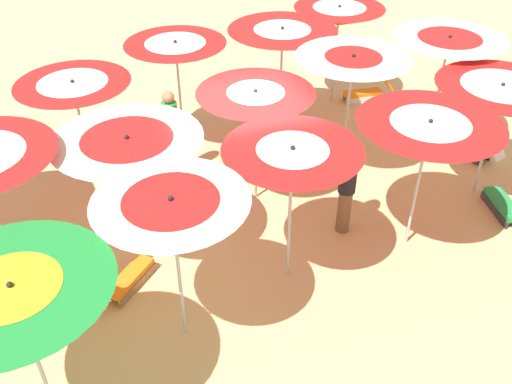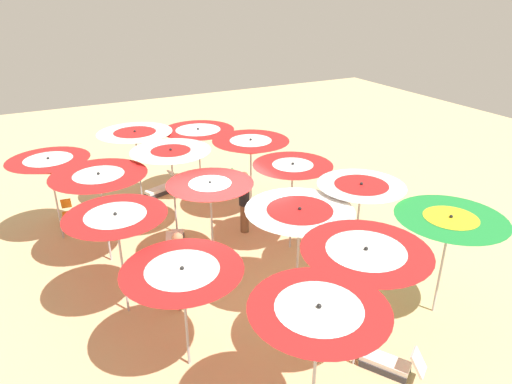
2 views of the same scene
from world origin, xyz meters
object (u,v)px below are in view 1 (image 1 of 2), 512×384
Objects in this scene: beach_umbrella_3 at (428,134)px; beach_umbrella_6 at (129,149)px; lounger_1 at (305,160)px; beach_umbrella_8 at (352,66)px; beach_umbrella_1 at (172,212)px; beach_umbrella_11 at (74,91)px; lounger_4 at (471,148)px; beachgoer_1 at (172,132)px; beach_umbrella_9 at (448,45)px; beach_umbrella_7 at (256,103)px; beach_umbrella_2 at (292,159)px; beach_umbrella_12 at (176,51)px; beach_umbrella_14 at (339,16)px; lounger_5 at (126,280)px; beach_umbrella_13 at (282,39)px; lounger_0 at (366,92)px; beach_umbrella_0 at (15,301)px; beach_umbrella_4 at (501,94)px; lounger_2 at (507,206)px; beachgoer_0 at (347,186)px.

beach_umbrella_3 is 4.50m from beach_umbrella_6.
beach_umbrella_8 is at bearing 4.00° from lounger_1.
beach_umbrella_1 is 0.98× the size of beach_umbrella_8.
beach_umbrella_11 is 8.12m from lounger_4.
beachgoer_1 is at bearing 169.58° from beach_umbrella_1.
beach_umbrella_7 is at bearing -80.88° from beach_umbrella_9.
beach_umbrella_7 is at bearing 174.89° from beach_umbrella_2.
beach_umbrella_12 reaches higher than beach_umbrella_7.
beach_umbrella_8 reaches higher than beachgoer_1.
lounger_5 is at bearing -50.06° from beach_umbrella_14.
beach_umbrella_6 is 4.93m from beach_umbrella_13.
beach_umbrella_9 is 1.01× the size of beach_umbrella_13.
beach_umbrella_8 is at bearing 127.59° from beach_umbrella_1.
beach_umbrella_11 reaches higher than lounger_0.
beach_umbrella_1 is 1.04× the size of beach_umbrella_6.
beach_umbrella_7 is at bearing -30.94° from beach_umbrella_13.
beach_umbrella_7 is 2.51m from beach_umbrella_12.
lounger_0 is at bearing 141.03° from beach_umbrella_2.
lounger_4 is 6.30m from beachgoer_1.
beach_umbrella_0 is at bearing -46.08° from beach_umbrella_14.
beach_umbrella_3 is 1.13× the size of beach_umbrella_11.
beach_umbrella_14 is at bearing 5.70° from lounger_4.
lounger_5 is at bearing -67.31° from beach_umbrella_8.
beach_umbrella_1 reaches higher than lounger_1.
beach_umbrella_14 reaches higher than lounger_0.
beach_umbrella_14 is 2.13m from lounger_0.
beach_umbrella_1 is at bearing -108.71° from lounger_1.
beach_umbrella_11 is at bearing -167.31° from beach_umbrella_6.
beach_umbrella_4 is 4.65m from lounger_0.
beach_umbrella_11 is 1.93m from beachgoer_1.
beach_umbrella_8 is 3.93m from lounger_0.
beach_umbrella_13 is at bearing 160.62° from beach_umbrella_2.
beach_umbrella_9 is 1.02× the size of beach_umbrella_14.
lounger_5 is at bearing -58.55° from beach_umbrella_7.
beach_umbrella_9 reaches higher than lounger_4.
beach_umbrella_2 is 4.54m from beach_umbrella_12.
beach_umbrella_7 is (-2.79, 2.04, -0.22)m from beach_umbrella_1.
beach_umbrella_11 is 1.70× the size of lounger_0.
beach_umbrella_7 is 4.98m from lounger_2.
beach_umbrella_12 is at bearing -77.56° from beach_umbrella_14.
beach_umbrella_13 is 5.99m from lounger_5.
beach_umbrella_7 is (-2.14, 0.19, -0.21)m from beach_umbrella_2.
beach_umbrella_2 is 1.00× the size of beach_umbrella_3.
beach_umbrella_8 is 1.87× the size of lounger_2.
lounger_1 is at bearing -29.11° from beachgoer_0.
lounger_1 is at bearing 57.96° from lounger_4.
beach_umbrella_6 is (-2.52, 1.58, 0.07)m from beach_umbrella_0.
beach_umbrella_2 is 4.73m from beach_umbrella_11.
beach_umbrella_14 is at bearing 139.37° from beach_umbrella_1.
beach_umbrella_11 reaches higher than lounger_2.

